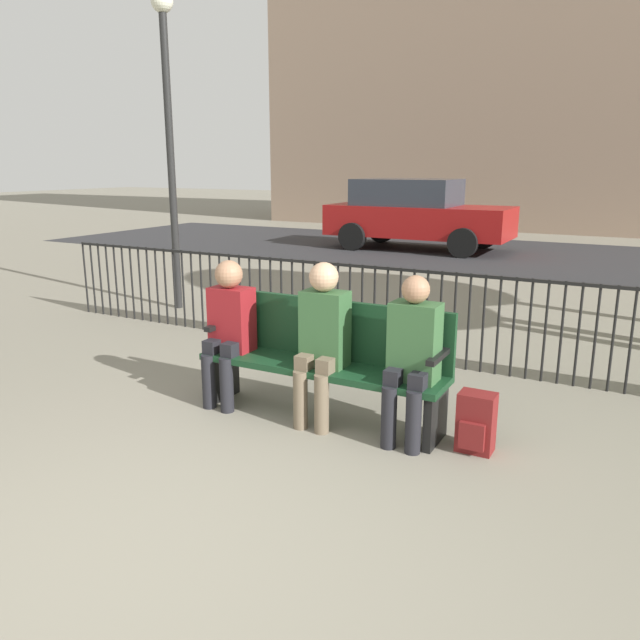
{
  "coord_description": "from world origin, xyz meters",
  "views": [
    {
      "loc": [
        2.16,
        -1.97,
        1.94
      ],
      "look_at": [
        0.0,
        2.05,
        0.8
      ],
      "focal_mm": 35.0,
      "sensor_mm": 36.0,
      "label": 1
    }
  ],
  "objects": [
    {
      "name": "parked_car_0",
      "position": [
        -2.83,
        12.03,
        0.84
      ],
      "size": [
        4.2,
        1.94,
        1.62
      ],
      "color": "maroon",
      "rests_on": "ground"
    },
    {
      "name": "fence_railing",
      "position": [
        -0.02,
        3.79,
        0.56
      ],
      "size": [
        9.01,
        0.03,
        0.95
      ],
      "color": "black",
      "rests_on": "ground"
    },
    {
      "name": "seated_person_1",
      "position": [
        0.04,
        2.01,
        0.7
      ],
      "size": [
        0.34,
        0.39,
        1.25
      ],
      "color": "brown",
      "rests_on": "ground"
    },
    {
      "name": "backpack",
      "position": [
        1.22,
        2.06,
        0.21
      ],
      "size": [
        0.25,
        0.22,
        0.42
      ],
      "color": "maroon",
      "rests_on": "ground"
    },
    {
      "name": "seated_person_0",
      "position": [
        -0.82,
        2.0,
        0.68
      ],
      "size": [
        0.34,
        0.39,
        1.2
      ],
      "color": "black",
      "rests_on": "ground"
    },
    {
      "name": "lamp_post",
      "position": [
        -3.6,
        4.59,
        2.65
      ],
      "size": [
        0.28,
        0.28,
        4.06
      ],
      "color": "black",
      "rests_on": "ground"
    },
    {
      "name": "seated_person_2",
      "position": [
        0.76,
        2.0,
        0.67
      ],
      "size": [
        0.34,
        0.39,
        1.21
      ],
      "color": "black",
      "rests_on": "ground"
    },
    {
      "name": "street_surface",
      "position": [
        0.0,
        12.0,
        0.0
      ],
      "size": [
        24.0,
        6.0,
        0.01
      ],
      "color": "#2B2B2D",
      "rests_on": "ground"
    },
    {
      "name": "ground_plane",
      "position": [
        0.0,
        0.0,
        0.0
      ],
      "size": [
        80.0,
        80.0,
        0.0
      ],
      "primitive_type": "plane",
      "color": "gray"
    },
    {
      "name": "park_bench",
      "position": [
        0.0,
        2.13,
        0.5
      ],
      "size": [
        1.99,
        0.45,
        0.92
      ],
      "color": "#14381E",
      "rests_on": "ground"
    }
  ]
}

